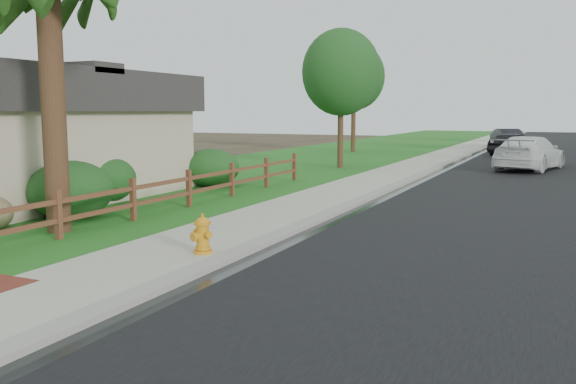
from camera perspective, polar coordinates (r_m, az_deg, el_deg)
The scene contains 17 objects.
ground at distance 9.21m, azimuth -17.06°, elevation -9.84°, with size 120.00×120.00×0.00m, color #322C1B.
road at distance 41.62m, azimuth 22.83°, elevation 3.26°, with size 8.00×90.00×0.02m, color black.
curb at distance 41.96m, azimuth 17.09°, elevation 3.62°, with size 0.40×90.00×0.12m, color gray.
wet_gutter at distance 41.92m, azimuth 17.57°, elevation 3.55°, with size 0.50×90.00×0.00m, color black.
sidewalk at distance 42.15m, azimuth 15.34°, elevation 3.69°, with size 2.20×90.00×0.10m, color #ACAA96.
grass_strip at distance 42.50m, azimuth 12.81°, elevation 3.77°, with size 1.60×90.00×0.06m, color #245819.
lawn_near at distance 43.87m, azimuth 6.13°, elevation 4.02°, with size 9.00×90.00×0.04m, color #245819.
ranch_fence at distance 16.18m, azimuth -11.63°, elevation 0.01°, with size 0.12×16.92×1.10m.
fire_hydrant at distance 11.34m, azimuth -8.01°, elevation -4.02°, with size 0.48×0.40×0.74m.
white_suv at distance 30.19m, azimuth 21.66°, elevation 3.41°, with size 2.18×5.36×1.56m, color white.
dark_car_mid at distance 40.03m, azimuth 20.24°, elevation 4.28°, with size 1.69×4.19×1.43m, color black.
dark_car_far at distance 47.50m, azimuth 19.98°, elevation 4.73°, with size 1.49×4.28×1.41m, color black.
shrub_b at distance 16.27m, azimuth -19.67°, elevation 0.19°, with size 2.11×2.11×1.48m, color #1C3F16.
shrub_c at distance 18.76m, azimuth -16.99°, elevation 1.15°, with size 1.97×1.97×1.43m, color #1C3F16.
shrub_d at distance 22.04m, azimuth -7.18°, elevation 2.26°, with size 2.02×2.02×1.38m, color #1C3F16.
tree_near_left at distance 29.10m, azimuth 4.99°, elevation 11.07°, with size 3.69×3.69×6.54m.
tree_mid_left at distance 40.63m, azimuth 6.19°, elevation 10.68°, with size 4.00×4.00×7.16m.
Camera 1 is at (5.92, -6.51, 2.70)m, focal length 38.00 mm.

